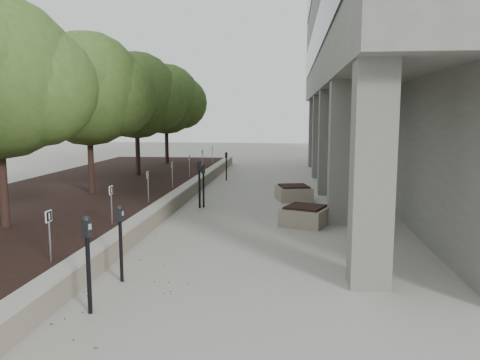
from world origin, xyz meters
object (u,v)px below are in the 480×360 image
at_px(crabapple_tree_3, 89,113).
at_px(parking_meter_4, 203,186).
at_px(crabapple_tree_4, 137,114).
at_px(planter_back, 294,193).
at_px(crabapple_tree_5, 166,114).
at_px(parking_meter_2, 121,244).
at_px(parking_meter_5, 226,166).
at_px(parking_meter_3, 199,184).
at_px(planter_front, 305,215).
at_px(parking_meter_1, 88,265).

xyz_separation_m(crabapple_tree_3, parking_meter_4, (3.91, -0.12, -2.40)).
bearing_deg(crabapple_tree_4, planter_back, -26.54).
bearing_deg(crabapple_tree_3, crabapple_tree_4, 90.00).
height_order(crabapple_tree_5, parking_meter_4, crabapple_tree_5).
distance_m(parking_meter_2, parking_meter_5, 13.67).
height_order(parking_meter_3, planter_back, parking_meter_3).
bearing_deg(parking_meter_3, crabapple_tree_3, -174.93).
height_order(parking_meter_5, planter_back, parking_meter_5).
bearing_deg(parking_meter_2, crabapple_tree_4, 117.32).
bearing_deg(crabapple_tree_4, parking_meter_4, -52.61).
distance_m(crabapple_tree_4, parking_meter_5, 4.73).
distance_m(crabapple_tree_5, planter_back, 11.29).
relative_size(crabapple_tree_4, planter_front, 4.66).
bearing_deg(planter_back, crabapple_tree_5, 129.28).
distance_m(parking_meter_5, planter_front, 9.39).
xyz_separation_m(parking_meter_3, planter_back, (3.11, 1.78, -0.51)).
bearing_deg(crabapple_tree_3, parking_meter_5, 59.27).
relative_size(parking_meter_2, planter_front, 1.23).
bearing_deg(parking_meter_2, parking_meter_3, 99.71).
height_order(parking_meter_1, parking_meter_2, parking_meter_1).
bearing_deg(crabapple_tree_5, parking_meter_4, -68.86).
relative_size(crabapple_tree_3, crabapple_tree_4, 1.00).
height_order(planter_front, planter_back, planter_back).
distance_m(parking_meter_3, parking_meter_5, 6.63).
relative_size(parking_meter_5, planter_front, 1.16).
bearing_deg(crabapple_tree_5, crabapple_tree_4, -90.00).
bearing_deg(parking_meter_1, crabapple_tree_4, 126.35).
bearing_deg(parking_meter_2, planter_back, 80.55).
distance_m(crabapple_tree_5, parking_meter_1, 19.22).
bearing_deg(crabapple_tree_4, parking_meter_2, -73.24).
height_order(crabapple_tree_3, planter_front, crabapple_tree_3).
distance_m(parking_meter_2, parking_meter_4, 7.16).
xyz_separation_m(crabapple_tree_5, planter_front, (7.20, -12.35, -2.85)).
height_order(crabapple_tree_4, parking_meter_1, crabapple_tree_4).
distance_m(parking_meter_1, planter_front, 7.28).
distance_m(crabapple_tree_3, parking_meter_5, 7.82).
bearing_deg(parking_meter_2, crabapple_tree_3, 127.48).
distance_m(planter_front, planter_back, 3.90).
height_order(crabapple_tree_5, planter_front, crabapple_tree_5).
distance_m(crabapple_tree_4, crabapple_tree_5, 5.00).
xyz_separation_m(parking_meter_1, planter_back, (3.21, 10.26, -0.50)).
xyz_separation_m(parking_meter_2, planter_front, (3.51, 4.94, -0.45)).
height_order(parking_meter_3, parking_meter_5, parking_meter_3).
xyz_separation_m(crabapple_tree_4, parking_meter_1, (3.71, -13.71, -2.35)).
height_order(parking_meter_4, parking_meter_5, parking_meter_4).
height_order(crabapple_tree_5, parking_meter_5, crabapple_tree_5).
distance_m(crabapple_tree_4, planter_front, 10.68).
height_order(crabapple_tree_4, parking_meter_5, crabapple_tree_4).
distance_m(crabapple_tree_5, parking_meter_3, 11.17).
relative_size(crabapple_tree_3, planter_back, 4.64).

